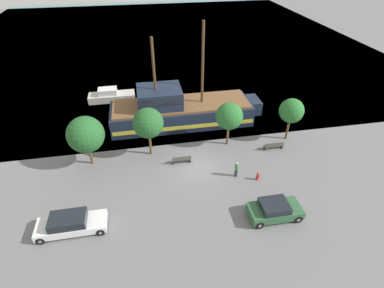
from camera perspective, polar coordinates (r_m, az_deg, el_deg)
name	(u,v)px	position (r m, az deg, el deg)	size (l,w,h in m)	color
ground_plane	(197,166)	(28.27, 0.88, -4.28)	(160.00, 160.00, 0.00)	slate
water_surface	(156,36)	(67.93, -6.79, 19.68)	(80.00, 80.00, 0.00)	slate
pirate_ship	(179,110)	(34.08, -2.43, 6.46)	(17.04, 4.96, 11.15)	#192338
moored_boat_dockside	(111,96)	(40.92, -15.16, 8.88)	(5.87, 2.02, 1.64)	#B7B2A8
parked_car_curb_front	(275,210)	(24.21, 15.45, -11.98)	(4.02, 2.01, 1.43)	#2D5B38
parked_car_curb_mid	(71,224)	(24.21, -22.14, -13.86)	(4.99, 1.93, 1.42)	white
fire_hydrant	(258,176)	(27.23, 12.42, -5.98)	(0.42, 0.25, 0.76)	red
bench_promenade_east	(182,159)	(28.40, -1.98, -2.96)	(1.75, 0.45, 0.85)	#4C4742
bench_promenade_west	(274,146)	(31.27, 15.32, -0.31)	(1.97, 0.45, 0.85)	#4C4742
pedestrian_walking_near	(236,169)	(27.02, 8.45, -4.78)	(0.32, 0.32, 1.56)	#232838
tree_row_east	(86,135)	(28.39, -19.60, 1.69)	(3.35, 3.35, 4.92)	brown
tree_row_mideast	(148,123)	(28.14, -8.34, 3.94)	(2.89, 2.89, 5.00)	brown
tree_row_midwest	(229,116)	(29.68, 7.10, 5.26)	(2.71, 2.71, 4.66)	brown
tree_row_west	(291,111)	(31.89, 18.42, 6.00)	(2.48, 2.48, 4.61)	brown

